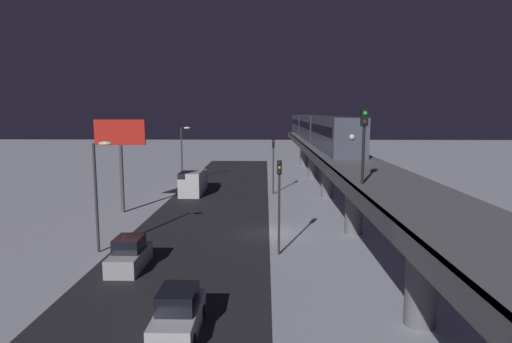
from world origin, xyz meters
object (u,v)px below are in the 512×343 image
object	(u,v)px
sedan_white	(178,315)
traffic_light_near	(279,194)
box_truck	(194,182)
rail_signal	(364,133)
traffic_light_mid	(273,159)
sedan_silver	(129,255)
commercial_billboard	(120,142)
subway_train	(314,127)

from	to	relation	value
sedan_white	traffic_light_near	bearing A→B (deg)	65.91
sedan_white	box_truck	size ratio (longest dim) A/B	0.58
rail_signal	traffic_light_mid	size ratio (longest dim) A/B	0.62
sedan_silver	box_truck	size ratio (longest dim) A/B	0.56
traffic_light_mid	commercial_billboard	bearing A→B (deg)	33.51
subway_train	commercial_billboard	bearing A→B (deg)	47.03
box_truck	traffic_light_near	xyz separation A→B (m)	(-9.50, 22.29, 2.85)
traffic_light_mid	commercial_billboard	world-z (taller)	commercial_billboard
traffic_light_near	traffic_light_mid	bearing A→B (deg)	-90.00
traffic_light_mid	sedan_white	bearing A→B (deg)	81.75
sedan_white	box_truck	world-z (taller)	box_truck
traffic_light_near	commercial_billboard	size ratio (longest dim) A/B	0.72
sedan_white	traffic_light_mid	bearing A→B (deg)	81.75
subway_train	traffic_light_mid	world-z (taller)	subway_train
sedan_white	box_truck	distance (m)	33.15
box_truck	traffic_light_near	distance (m)	24.40
sedan_silver	box_truck	bearing A→B (deg)	-89.54
sedan_white	traffic_light_mid	world-z (taller)	traffic_light_mid
traffic_light_near	traffic_light_mid	distance (m)	21.92
rail_signal	box_truck	xyz separation A→B (m)	(13.81, -27.42, -7.10)
subway_train	box_truck	distance (m)	20.71
rail_signal	sedan_silver	bearing A→B (deg)	-9.90
subway_train	sedan_silver	bearing A→B (deg)	67.56
sedan_silver	traffic_light_near	bearing A→B (deg)	-163.51
box_truck	traffic_light_mid	size ratio (longest dim) A/B	1.16
rail_signal	sedan_silver	size ratio (longest dim) A/B	0.97
subway_train	traffic_light_near	distance (m)	35.16
box_truck	traffic_light_mid	xyz separation A→B (m)	(-9.50, 0.37, 2.85)
box_truck	traffic_light_near	size ratio (longest dim) A/B	1.16
rail_signal	sedan_silver	distance (m)	15.79
rail_signal	traffic_light_mid	bearing A→B (deg)	-80.95
traffic_light_near	traffic_light_mid	size ratio (longest dim) A/B	1.00
sedan_white	rail_signal	bearing A→B (deg)	30.85
subway_train	sedan_silver	size ratio (longest dim) A/B	13.41
traffic_light_mid	subway_train	bearing A→B (deg)	-115.82
rail_signal	commercial_billboard	world-z (taller)	rail_signal
sedan_white	traffic_light_near	xyz separation A→B (m)	(-4.70, -10.51, 3.41)
sedan_white	traffic_light_near	world-z (taller)	traffic_light_near
subway_train	sedan_silver	world-z (taller)	subway_train
sedan_silver	sedan_white	bearing A→B (deg)	120.67
sedan_silver	traffic_light_near	world-z (taller)	traffic_light_near
rail_signal	subway_train	bearing A→B (deg)	-92.55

